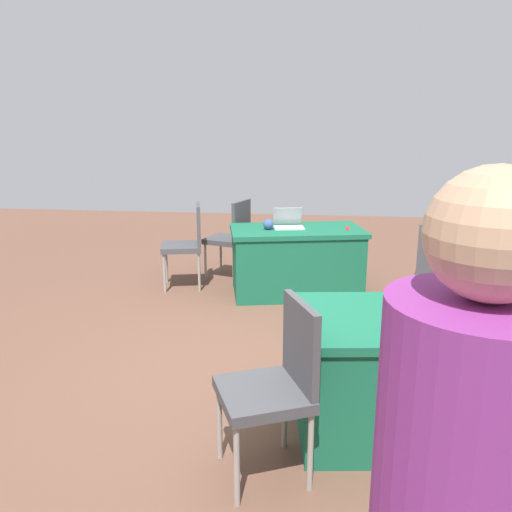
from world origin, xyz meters
The scene contains 10 objects.
ground_plane centered at (0.00, 0.00, 0.00)m, with size 14.40×14.40×0.00m, color brown.
table_foreground centered at (-0.35, -2.16, 0.36)m, with size 1.54×1.05×0.73m.
table_mid_right centered at (-1.18, 0.33, 0.36)m, with size 1.57×1.06×0.73m.
chair_near_front centered at (-0.38, 0.85, 0.54)m, with size 0.58×0.58×0.95m.
chair_tucked_right centered at (-1.67, -1.28, 0.57)m, with size 0.55×0.55×0.98m.
chair_by_pillar centered at (0.88, -2.24, 0.54)m, with size 0.53×0.53×0.95m.
chair_back_row centered at (0.44, -2.63, 0.54)m, with size 0.55×0.55×0.94m.
laptop_silver centered at (-0.26, -2.20, 0.76)m, with size 0.36×0.34×0.21m.
yarn_ball centered at (-0.05, -2.07, 0.78)m, with size 0.11×0.11×0.11m, color #3F5999.
scissors_red centered at (-0.89, -2.21, 0.73)m, with size 0.18×0.04×0.01m, color red.
Camera 1 is at (-0.56, 3.20, 1.80)m, focal length 35.67 mm.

